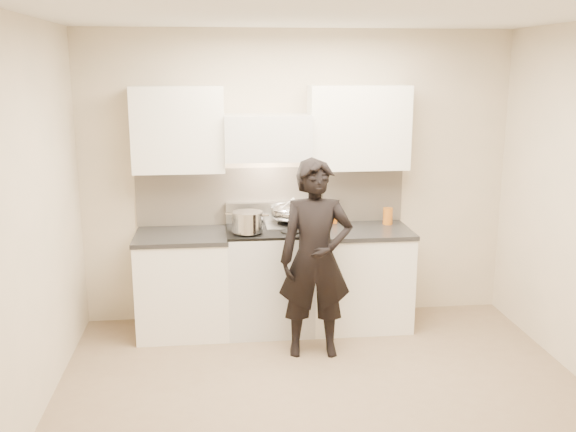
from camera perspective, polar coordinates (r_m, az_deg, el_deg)
The scene contains 11 objects.
ground_plane at distance 4.82m, azimuth 3.54°, elevation -16.24°, with size 4.00×4.00×0.00m, color #867158.
room_shell at distance 4.62m, azimuth 2.33°, elevation 3.61°, with size 4.04×3.54×2.70m.
stove at distance 5.89m, azimuth -1.66°, elevation -5.56°, with size 0.76×0.65×0.96m.
counter_right at distance 6.01m, azimuth 6.28°, elevation -5.38°, with size 0.92×0.67×0.92m.
counter_left at distance 5.89m, azimuth -9.29°, elevation -5.89°, with size 0.82×0.67×0.92m.
wok at distance 5.89m, azimuth 0.12°, elevation 0.29°, with size 0.35×0.42×0.28m.
stock_pot at distance 5.58m, azimuth -3.63°, elevation -0.51°, with size 0.37×0.33×0.18m.
utensil_crock at distance 5.96m, azimuth 2.71°, elevation 0.15°, with size 0.13×0.13×0.34m.
spice_jar at distance 6.05m, azimuth 4.18°, elevation -0.17°, with size 0.05×0.05×0.10m.
oil_glass at distance 6.07m, azimuth 8.86°, elevation -0.00°, with size 0.09×0.09×0.16m.
person at distance 5.26m, azimuth 2.46°, elevation -3.84°, with size 0.60×0.40×1.65m, color black.
Camera 1 is at (-0.75, -4.13, 2.36)m, focal length 40.00 mm.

